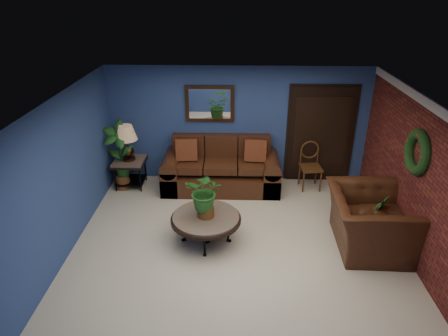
{
  "coord_description": "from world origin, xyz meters",
  "views": [
    {
      "loc": [
        -0.07,
        -5.56,
        4.07
      ],
      "look_at": [
        -0.25,
        0.55,
        1.16
      ],
      "focal_mm": 32.0,
      "sensor_mm": 36.0,
      "label": 1
    }
  ],
  "objects_px": {
    "coffee_table": "(206,219)",
    "table_lamp": "(127,139)",
    "end_table": "(130,166)",
    "side_chair": "(310,162)",
    "armchair": "(369,221)",
    "sofa": "(221,171)"
  },
  "relations": [
    {
      "from": "sofa",
      "to": "end_table",
      "type": "relative_size",
      "value": 3.66
    },
    {
      "from": "sofa",
      "to": "table_lamp",
      "type": "xyz_separation_m",
      "value": [
        -1.95,
        -0.04,
        0.73
      ]
    },
    {
      "from": "end_table",
      "to": "side_chair",
      "type": "bearing_deg",
      "value": 1.11
    },
    {
      "from": "sofa",
      "to": "side_chair",
      "type": "height_order",
      "value": "sofa"
    },
    {
      "from": "coffee_table",
      "to": "side_chair",
      "type": "distance_m",
      "value": 2.92
    },
    {
      "from": "coffee_table",
      "to": "table_lamp",
      "type": "height_order",
      "value": "table_lamp"
    },
    {
      "from": "table_lamp",
      "to": "end_table",
      "type": "bearing_deg",
      "value": 0.0
    },
    {
      "from": "sofa",
      "to": "end_table",
      "type": "height_order",
      "value": "sofa"
    },
    {
      "from": "side_chair",
      "to": "sofa",
      "type": "bearing_deg",
      "value": 175.4
    },
    {
      "from": "end_table",
      "to": "armchair",
      "type": "xyz_separation_m",
      "value": [
        4.45,
        -2.02,
        0.0
      ]
    },
    {
      "from": "table_lamp",
      "to": "side_chair",
      "type": "distance_m",
      "value": 3.86
    },
    {
      "from": "end_table",
      "to": "armchair",
      "type": "relative_size",
      "value": 0.46
    },
    {
      "from": "end_table",
      "to": "table_lamp",
      "type": "xyz_separation_m",
      "value": [
        0.0,
        0.0,
        0.62
      ]
    },
    {
      "from": "side_chair",
      "to": "armchair",
      "type": "distance_m",
      "value": 2.18
    },
    {
      "from": "sofa",
      "to": "armchair",
      "type": "bearing_deg",
      "value": -39.44
    },
    {
      "from": "sofa",
      "to": "armchair",
      "type": "xyz_separation_m",
      "value": [
        2.5,
        -2.06,
        0.11
      ]
    },
    {
      "from": "end_table",
      "to": "side_chair",
      "type": "distance_m",
      "value": 3.83
    },
    {
      "from": "table_lamp",
      "to": "armchair",
      "type": "relative_size",
      "value": 0.51
    },
    {
      "from": "end_table",
      "to": "coffee_table",
      "type": "bearing_deg",
      "value": -48.47
    },
    {
      "from": "coffee_table",
      "to": "armchair",
      "type": "distance_m",
      "value": 2.69
    },
    {
      "from": "coffee_table",
      "to": "side_chair",
      "type": "xyz_separation_m",
      "value": [
        2.06,
        2.07,
        0.12
      ]
    },
    {
      "from": "end_table",
      "to": "side_chair",
      "type": "xyz_separation_m",
      "value": [
        3.83,
        0.07,
        0.1
      ]
    }
  ]
}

